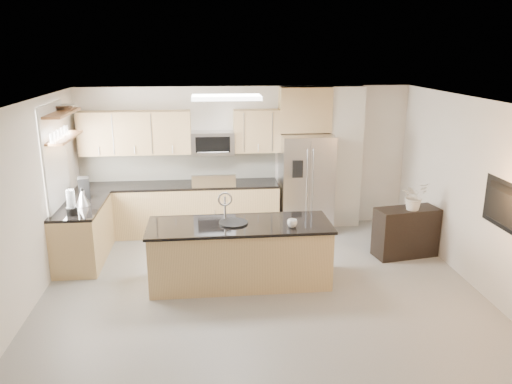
{
  "coord_description": "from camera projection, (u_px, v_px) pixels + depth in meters",
  "views": [
    {
      "loc": [
        -0.69,
        -5.73,
        3.24
      ],
      "look_at": [
        0.0,
        1.3,
        1.2
      ],
      "focal_mm": 35.0,
      "sensor_mm": 36.0,
      "label": 1
    }
  ],
  "objects": [
    {
      "name": "floor",
      "position": [
        266.0,
        309.0,
        6.45
      ],
      "size": [
        6.5,
        6.5,
        0.0
      ],
      "primitive_type": "plane",
      "color": "gray",
      "rests_on": "ground"
    },
    {
      "name": "ceiling",
      "position": [
        267.0,
        107.0,
        5.73
      ],
      "size": [
        6.0,
        6.5,
        0.02
      ],
      "primitive_type": "cube",
      "color": "silver",
      "rests_on": "wall_back"
    },
    {
      "name": "wall_back",
      "position": [
        246.0,
        158.0,
        9.19
      ],
      "size": [
        6.0,
        0.02,
        2.6
      ],
      "primitive_type": "cube",
      "color": "silver",
      "rests_on": "floor"
    },
    {
      "name": "wall_left",
      "position": [
        11.0,
        222.0,
        5.81
      ],
      "size": [
        0.02,
        6.5,
        2.6
      ],
      "primitive_type": "cube",
      "color": "silver",
      "rests_on": "floor"
    },
    {
      "name": "wall_right",
      "position": [
        499.0,
        207.0,
        6.37
      ],
      "size": [
        0.02,
        6.5,
        2.6
      ],
      "primitive_type": "cube",
      "color": "silver",
      "rests_on": "floor"
    },
    {
      "name": "back_counter",
      "position": [
        180.0,
        208.0,
        9.0
      ],
      "size": [
        3.55,
        0.66,
        1.44
      ],
      "color": "tan",
      "rests_on": "floor"
    },
    {
      "name": "left_counter",
      "position": [
        83.0,
        232.0,
        7.84
      ],
      "size": [
        0.66,
        1.5,
        0.92
      ],
      "color": "tan",
      "rests_on": "floor"
    },
    {
      "name": "range",
      "position": [
        214.0,
        207.0,
        9.05
      ],
      "size": [
        0.76,
        0.64,
        1.14
      ],
      "color": "black",
      "rests_on": "floor"
    },
    {
      "name": "upper_cabinets",
      "position": [
        172.0,
        132.0,
        8.77
      ],
      "size": [
        3.5,
        0.33,
        0.75
      ],
      "color": "tan",
      "rests_on": "wall_back"
    },
    {
      "name": "microwave",
      "position": [
        213.0,
        143.0,
        8.85
      ],
      "size": [
        0.76,
        0.4,
        0.4
      ],
      "color": "#B7B7BA",
      "rests_on": "upper_cabinets"
    },
    {
      "name": "refrigerator",
      "position": [
        305.0,
        183.0,
        9.05
      ],
      "size": [
        0.92,
        0.78,
        1.78
      ],
      "color": "#B7B7BA",
      "rests_on": "floor"
    },
    {
      "name": "partition_column",
      "position": [
        344.0,
        158.0,
        9.22
      ],
      "size": [
        0.6,
        0.3,
        2.6
      ],
      "primitive_type": "cube",
      "color": "silver",
      "rests_on": "floor"
    },
    {
      "name": "window",
      "position": [
        55.0,
        159.0,
        7.48
      ],
      "size": [
        0.04,
        1.15,
        1.65
      ],
      "color": "white",
      "rests_on": "wall_left"
    },
    {
      "name": "shelf_lower",
      "position": [
        63.0,
        138.0,
        7.5
      ],
      "size": [
        0.3,
        1.2,
        0.04
      ],
      "primitive_type": "cube",
      "color": "brown",
      "rests_on": "wall_left"
    },
    {
      "name": "shelf_upper",
      "position": [
        61.0,
        113.0,
        7.4
      ],
      "size": [
        0.3,
        1.2,
        0.04
      ],
      "primitive_type": "cube",
      "color": "brown",
      "rests_on": "wall_left"
    },
    {
      "name": "ceiling_fixture",
      "position": [
        226.0,
        97.0,
        7.23
      ],
      "size": [
        1.0,
        0.5,
        0.06
      ],
      "primitive_type": "cube",
      "color": "white",
      "rests_on": "ceiling"
    },
    {
      "name": "island",
      "position": [
        240.0,
        253.0,
        7.08
      ],
      "size": [
        2.57,
        0.94,
        1.31
      ],
      "rotation": [
        0.0,
        0.0,
        0.01
      ],
      "color": "tan",
      "rests_on": "floor"
    },
    {
      "name": "credenza",
      "position": [
        406.0,
        232.0,
        8.02
      ],
      "size": [
        1.05,
        0.58,
        0.8
      ],
      "primitive_type": "cube",
      "rotation": [
        0.0,
        0.0,
        0.17
      ],
      "color": "black",
      "rests_on": "floor"
    },
    {
      "name": "cup",
      "position": [
        292.0,
        223.0,
        6.82
      ],
      "size": [
        0.16,
        0.16,
        0.11
      ],
      "primitive_type": "imported",
      "rotation": [
        0.0,
        0.0,
        -0.17
      ],
      "color": "white",
      "rests_on": "island"
    },
    {
      "name": "platter",
      "position": [
        233.0,
        223.0,
        6.96
      ],
      "size": [
        0.48,
        0.48,
        0.02
      ],
      "primitive_type": "cylinder",
      "rotation": [
        0.0,
        0.0,
        0.19
      ],
      "color": "black",
      "rests_on": "island"
    },
    {
      "name": "blender",
      "position": [
        71.0,
        204.0,
        7.2
      ],
      "size": [
        0.16,
        0.16,
        0.37
      ],
      "color": "black",
      "rests_on": "left_counter"
    },
    {
      "name": "kettle",
      "position": [
        82.0,
        198.0,
        7.64
      ],
      "size": [
        0.22,
        0.22,
        0.27
      ],
      "color": "#B7B7BA",
      "rests_on": "left_counter"
    },
    {
      "name": "coffee_maker",
      "position": [
        84.0,
        188.0,
        8.03
      ],
      "size": [
        0.22,
        0.25,
        0.33
      ],
      "color": "black",
      "rests_on": "left_counter"
    },
    {
      "name": "bowl",
      "position": [
        65.0,
        106.0,
        7.64
      ],
      "size": [
        0.46,
        0.46,
        0.1
      ],
      "primitive_type": "imported",
      "rotation": [
        0.0,
        0.0,
        0.18
      ],
      "color": "#B7B7BA",
      "rests_on": "shelf_upper"
    },
    {
      "name": "flower_vase",
      "position": [
        415.0,
        189.0,
        7.77
      ],
      "size": [
        0.76,
        0.72,
        0.67
      ],
      "primitive_type": "imported",
      "rotation": [
        0.0,
        0.0,
        0.4
      ],
      "color": "beige",
      "rests_on": "credenza"
    },
    {
      "name": "television",
      "position": [
        502.0,
        208.0,
        6.15
      ],
      "size": [
        0.14,
        1.08,
        0.62
      ],
      "primitive_type": "imported",
      "rotation": [
        0.0,
        0.0,
        1.57
      ],
      "color": "black",
      "rests_on": "wall_right"
    }
  ]
}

